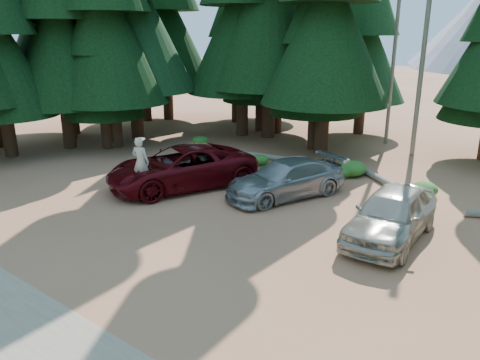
{
  "coord_description": "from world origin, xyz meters",
  "views": [
    {
      "loc": [
        8.21,
        -9.76,
        6.12
      ],
      "look_at": [
        -1.18,
        2.36,
        1.25
      ],
      "focal_mm": 35.0,
      "sensor_mm": 36.0,
      "label": 1
    }
  ],
  "objects_px": {
    "red_pickup": "(182,167)",
    "silver_minivan_center": "(286,179)",
    "log_mid": "(383,181)",
    "frisbee_player": "(141,161)",
    "log_left": "(263,156)",
    "silver_minivan_right": "(391,214)"
  },
  "relations": [
    {
      "from": "red_pickup",
      "to": "silver_minivan_center",
      "type": "distance_m",
      "value": 4.31
    },
    {
      "from": "red_pickup",
      "to": "log_mid",
      "type": "bearing_deg",
      "value": 63.86
    },
    {
      "from": "silver_minivan_center",
      "to": "frisbee_player",
      "type": "distance_m",
      "value": 5.58
    },
    {
      "from": "silver_minivan_center",
      "to": "frisbee_player",
      "type": "bearing_deg",
      "value": -119.55
    },
    {
      "from": "frisbee_player",
      "to": "silver_minivan_center",
      "type": "bearing_deg",
      "value": -156.5
    },
    {
      "from": "frisbee_player",
      "to": "log_mid",
      "type": "height_order",
      "value": "frisbee_player"
    },
    {
      "from": "red_pickup",
      "to": "log_mid",
      "type": "xyz_separation_m",
      "value": [
        6.38,
        5.48,
        -0.7
      ]
    },
    {
      "from": "red_pickup",
      "to": "frisbee_player",
      "type": "xyz_separation_m",
      "value": [
        -0.3,
        -1.86,
        0.6
      ]
    },
    {
      "from": "silver_minivan_center",
      "to": "frisbee_player",
      "type": "xyz_separation_m",
      "value": [
        -4.29,
        -3.49,
        0.73
      ]
    },
    {
      "from": "log_left",
      "to": "red_pickup",
      "type": "bearing_deg",
      "value": -101.45
    },
    {
      "from": "silver_minivan_center",
      "to": "log_mid",
      "type": "bearing_deg",
      "value": 79.52
    },
    {
      "from": "red_pickup",
      "to": "log_left",
      "type": "bearing_deg",
      "value": 112.17
    },
    {
      "from": "silver_minivan_center",
      "to": "log_left",
      "type": "distance_m",
      "value": 5.65
    },
    {
      "from": "red_pickup",
      "to": "log_left",
      "type": "height_order",
      "value": "red_pickup"
    },
    {
      "from": "silver_minivan_right",
      "to": "log_left",
      "type": "distance_m",
      "value": 10.12
    },
    {
      "from": "red_pickup",
      "to": "log_left",
      "type": "distance_m",
      "value": 5.73
    },
    {
      "from": "red_pickup",
      "to": "frisbee_player",
      "type": "relative_size",
      "value": 3.21
    },
    {
      "from": "silver_minivan_right",
      "to": "frisbee_player",
      "type": "height_order",
      "value": "frisbee_player"
    },
    {
      "from": "silver_minivan_center",
      "to": "frisbee_player",
      "type": "relative_size",
      "value": 2.6
    },
    {
      "from": "silver_minivan_center",
      "to": "silver_minivan_right",
      "type": "xyz_separation_m",
      "value": [
        4.66,
        -1.33,
        0.08
      ]
    },
    {
      "from": "frisbee_player",
      "to": "log_left",
      "type": "relative_size",
      "value": 0.48
    },
    {
      "from": "log_left",
      "to": "log_mid",
      "type": "xyz_separation_m",
      "value": [
        6.28,
        -0.2,
        -0.0
      ]
    }
  ]
}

